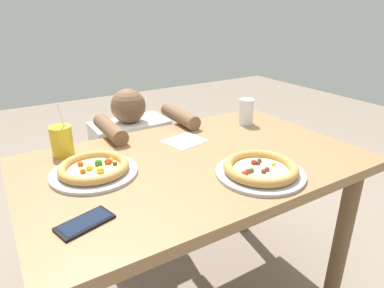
# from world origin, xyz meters

# --- Properties ---
(dining_table) EXTENTS (1.28, 0.80, 0.75)m
(dining_table) POSITION_xyz_m (0.00, 0.00, 0.64)
(dining_table) COLOR #936D47
(dining_table) RESTS_ON ground
(pizza_near) EXTENTS (0.31, 0.31, 0.04)m
(pizza_near) POSITION_xyz_m (0.13, -0.23, 0.77)
(pizza_near) COLOR #B7B7BC
(pizza_near) RESTS_ON dining_table
(pizza_far) EXTENTS (0.30, 0.30, 0.04)m
(pizza_far) POSITION_xyz_m (-0.36, 0.08, 0.77)
(pizza_far) COLOR #B7B7BC
(pizza_far) RESTS_ON dining_table
(drink_cup_colored) EXTENTS (0.08, 0.08, 0.21)m
(drink_cup_colored) POSITION_xyz_m (-0.42, 0.30, 0.81)
(drink_cup_colored) COLOR gold
(drink_cup_colored) RESTS_ON dining_table
(water_cup_clear) EXTENTS (0.07, 0.07, 0.13)m
(water_cup_clear) POSITION_xyz_m (0.43, 0.22, 0.81)
(water_cup_clear) COLOR silver
(water_cup_clear) RESTS_ON dining_table
(paper_napkin) EXTENTS (0.18, 0.17, 0.00)m
(paper_napkin) POSITION_xyz_m (0.06, 0.18, 0.75)
(paper_napkin) COLOR white
(paper_napkin) RESTS_ON dining_table
(cell_phone) EXTENTS (0.16, 0.11, 0.01)m
(cell_phone) POSITION_xyz_m (-0.47, -0.20, 0.75)
(cell_phone) COLOR black
(cell_phone) RESTS_ON dining_table
(diner_seated) EXTENTS (0.43, 0.53, 0.90)m
(diner_seated) POSITION_xyz_m (-0.01, 0.62, 0.40)
(diner_seated) COLOR #333847
(diner_seated) RESTS_ON ground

